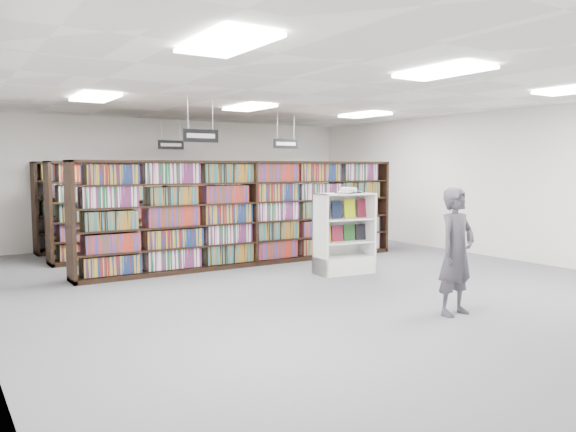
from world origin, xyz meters
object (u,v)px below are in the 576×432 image
shopper (456,252)px  endcap_display (343,247)px  bookshelf_row_near (250,213)px  open_book (349,191)px

shopper → endcap_display: bearing=74.4°
bookshelf_row_near → open_book: 2.19m
endcap_display → bookshelf_row_near: bearing=125.6°
open_book → shopper: shopper is taller
open_book → bookshelf_row_near: bearing=99.0°
bookshelf_row_near → endcap_display: size_ratio=4.67×
bookshelf_row_near → endcap_display: 2.11m
endcap_display → open_book: size_ratio=2.34×
open_book → endcap_display: bearing=122.8°
bookshelf_row_near → open_book: bearing=-59.4°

